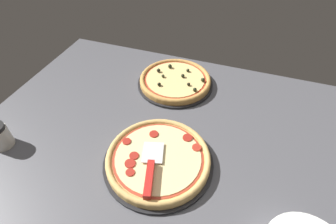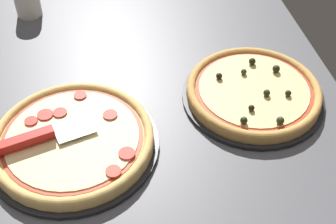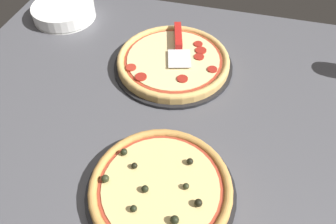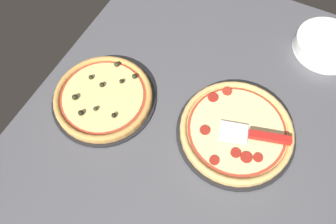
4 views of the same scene
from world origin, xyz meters
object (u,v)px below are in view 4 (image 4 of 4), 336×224
Objects in this scene: serving_spatula at (262,136)px; plate_stack at (327,45)px; pizza_back at (103,97)px; pizza_front at (237,130)px.

plate_stack is (44.91, -9.03, -2.32)cm from serving_spatula.
pizza_back is 1.49× the size of serving_spatula.
serving_spatula is 0.95× the size of plate_stack.
serving_spatula reaches higher than pizza_back.
serving_spatula reaches higher than pizza_front.
pizza_back is (-7.95, 42.50, -0.10)cm from pizza_front.
pizza_front is 48.11cm from plate_stack.
pizza_back is 50.74cm from serving_spatula.
pizza_back reaches higher than plate_stack.
serving_spatula is at bearing 168.63° from plate_stack.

